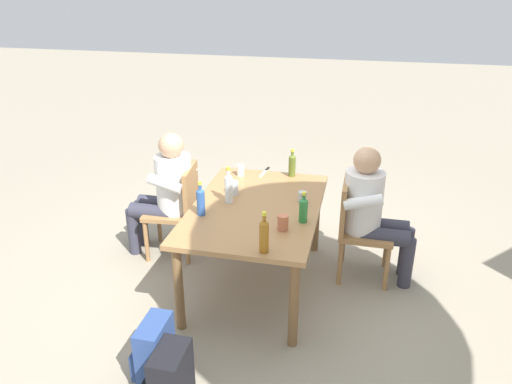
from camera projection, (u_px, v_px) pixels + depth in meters
name	position (u px, v px, depth m)	size (l,w,h in m)	color
ground_plane	(256.00, 283.00, 4.23)	(24.00, 24.00, 0.00)	gray
dining_table	(256.00, 216.00, 3.96)	(1.51, 1.00, 0.74)	#A37547
chair_far_left	(357.00, 224.00, 4.17)	(0.44, 0.44, 0.87)	#A37547
chair_near_left	(179.00, 206.00, 4.50)	(0.48, 0.48, 0.87)	#A37547
person_in_white_shirt	(372.00, 208.00, 4.08)	(0.47, 0.62, 1.18)	white
person_in_plaid_shirt	(166.00, 188.00, 4.45)	(0.47, 0.62, 1.18)	white
bottle_amber	(264.00, 235.00, 3.24)	(0.06, 0.06, 0.29)	#996019
bottle_blue	(201.00, 201.00, 3.74)	(0.06, 0.06, 0.27)	#2D56A3
bottle_clear	(229.00, 187.00, 3.93)	(0.06, 0.06, 0.30)	white
bottle_green	(303.00, 209.00, 3.64)	(0.06, 0.06, 0.24)	#287A38
bottle_olive	(292.00, 165.00, 4.45)	(0.06, 0.06, 0.26)	#566623
cup_glass	(234.00, 188.00, 4.11)	(0.07, 0.07, 0.12)	silver
cup_white	(240.00, 170.00, 4.49)	(0.07, 0.07, 0.10)	white
cup_steel	(302.00, 197.00, 3.98)	(0.07, 0.07, 0.09)	#B2B7BC
cup_terracotta	(283.00, 223.00, 3.54)	(0.08, 0.08, 0.12)	#BC6B47
table_knife	(265.00, 171.00, 4.59)	(0.24, 0.05, 0.01)	silver
backpack_by_near_side	(170.00, 379.00, 2.98)	(0.30, 0.24, 0.41)	black
backpack_by_far_side	(154.00, 353.00, 3.15)	(0.30, 0.21, 0.45)	#2D4784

